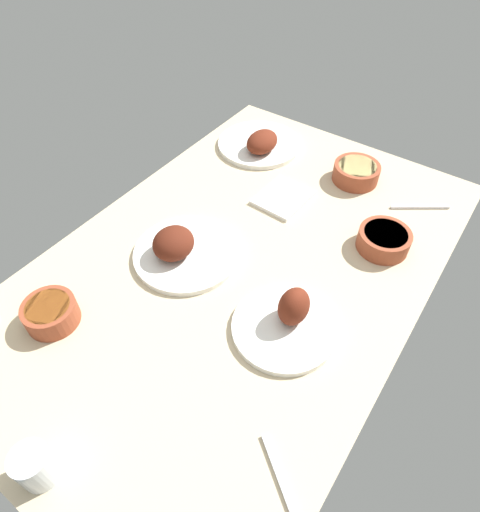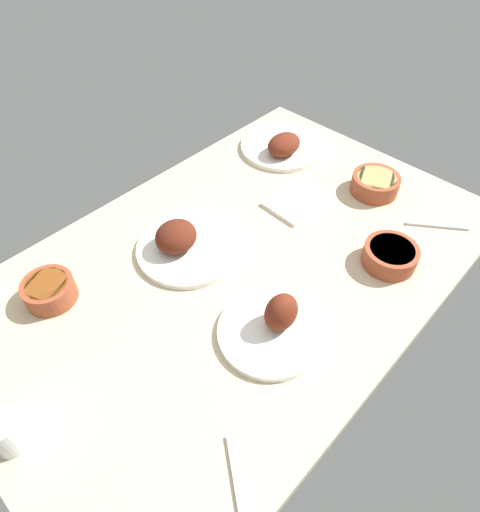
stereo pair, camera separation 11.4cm
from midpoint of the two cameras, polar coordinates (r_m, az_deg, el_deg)
name	(u,v)px [view 2 (the right image)]	position (r cm, az deg, el deg)	size (l,w,h in cm)	color
dining_table	(240,266)	(116.87, 2.79, -1.48)	(140.00, 90.00, 4.00)	#C6B28E
plate_center_main	(184,243)	(116.49, -4.62, 1.56)	(28.16, 28.16, 9.15)	white
plate_near_viewer	(283,146)	(154.09, 7.77, 13.97)	(28.54, 28.54, 8.11)	white
plate_far_side	(274,325)	(100.45, 7.75, -9.09)	(24.17, 24.17, 10.89)	white
bowl_pasta	(375,183)	(142.68, 19.46, 8.83)	(14.37, 14.37, 5.58)	brown
bowl_potatoes	(390,255)	(121.19, 21.59, -0.03)	(13.98, 13.98, 5.41)	brown
bowl_soup	(49,290)	(112.45, -21.04, -4.34)	(12.28, 12.28, 5.70)	brown
water_tumbler	(6,433)	(94.78, -25.11, -20.38)	(6.97, 6.97, 8.38)	silver
folded_napkin	(295,202)	(133.49, 9.67, 6.83)	(16.18, 13.45, 1.20)	white
fork_loose	(237,487)	(88.23, 3.76, -28.16)	(18.44, 0.90, 0.80)	silver
spoon_loose	(437,226)	(138.73, 26.50, 3.43)	(17.38, 0.90, 0.80)	silver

